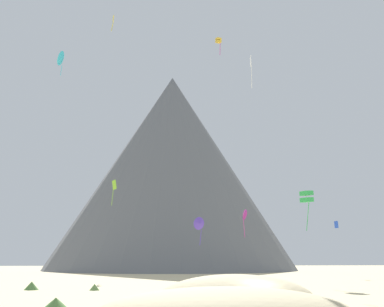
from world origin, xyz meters
name	(u,v)px	position (x,y,z in m)	size (l,w,h in m)	color
ground_plane	(265,306)	(0.00, 0.00, 0.00)	(400.00, 400.00, 0.00)	beige
dune_foreground_right	(235,301)	(-1.17, 4.67, 0.00)	(12.49, 12.18, 4.06)	#CCBA8E
bush_near_left	(249,290)	(1.18, 10.27, 0.49)	(1.98, 1.98, 0.98)	#668C4C
bush_far_right	(95,287)	(-13.19, 18.94, 0.33)	(1.07, 1.07, 0.66)	#668C4C
bush_scatter_east	(56,302)	(-14.25, 0.90, 0.32)	(1.50, 1.50, 0.64)	#568442
bush_low_patch	(32,286)	(-19.84, 20.36, 0.44)	(1.55, 1.55, 0.87)	#568442
rock_massif	(170,180)	(0.14, 108.97, 25.81)	(100.60, 100.60, 57.77)	slate
kite_cyan_high	(61,59)	(-22.62, 46.42, 36.83)	(1.40, 2.70, 4.35)	#33BCDB
kite_magenta_low	(244,215)	(9.98, 52.36, 10.91)	(1.00, 2.01, 5.05)	#D1339E
kite_gold_high	(218,41)	(3.78, 40.76, 38.83)	(1.02, 1.04, 3.03)	gold
kite_indigo_low	(199,224)	(-0.79, 30.44, 7.73)	(1.72, 1.21, 3.69)	#5138B2
kite_green_low	(307,197)	(12.10, 24.93, 10.81)	(1.71, 1.69, 4.99)	green
kite_lime_mid	(114,187)	(-12.94, 46.05, 14.68)	(0.85, 0.73, 4.27)	#8CD133
kite_yellow_high	(113,20)	(-12.91, 28.40, 35.26)	(0.36, 0.65, 2.43)	yellow
kite_blue_low	(336,225)	(26.15, 50.18, 9.14)	(0.65, 0.43, 1.27)	blue
kite_white_high	(251,64)	(8.58, 38.21, 33.88)	(0.25, 1.17, 5.41)	white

